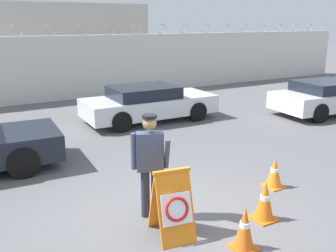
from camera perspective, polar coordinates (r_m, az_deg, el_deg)
ground_plane at (r=6.81m, az=1.33°, el=-13.51°), size 90.00×90.00×0.00m
perimeter_wall at (r=16.63m, az=-19.21°, el=8.13°), size 36.00×0.30×3.20m
building_block at (r=22.27m, az=-15.81°, el=11.94°), size 7.56×6.43×4.18m
barricade_sign at (r=5.98m, az=0.70°, el=-11.79°), size 0.68×0.82×1.13m
security_guard at (r=6.38m, az=-2.75°, el=-5.30°), size 0.62×0.57×1.84m
traffic_cone_near at (r=8.05m, az=15.91°, el=-6.84°), size 0.38×0.38×0.65m
traffic_cone_mid at (r=6.74m, az=14.54°, el=-10.94°), size 0.39×0.39×0.72m
traffic_cone_far at (r=5.90m, az=11.59°, el=-14.98°), size 0.36×0.36×0.69m
parked_car_rear_sedan at (r=12.86m, az=-3.02°, el=3.53°), size 4.55×2.02×1.21m
parked_car_far_side at (r=15.03m, az=23.15°, el=4.10°), size 4.36×2.19×1.23m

